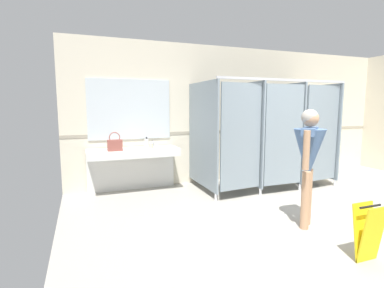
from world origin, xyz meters
name	(u,v)px	position (x,y,z in m)	size (l,w,h in m)	color
ground_plane	(361,229)	(0.00, 0.00, -0.05)	(7.66, 6.43, 0.10)	#9E998E
wall_back	(247,114)	(0.00, 2.98, 1.41)	(7.66, 0.12, 2.83)	beige
wall_back_tile_band	(248,131)	(0.00, 2.91, 1.05)	(7.66, 0.01, 0.06)	#9E937F
vanity_counter	(133,160)	(-2.58, 2.70, 0.60)	(1.65, 0.56, 0.93)	silver
mirror_panel	(130,109)	(-2.58, 2.91, 1.53)	(1.55, 0.02, 1.12)	silver
bathroom_stalls	(269,133)	(-0.05, 2.04, 1.08)	(2.71, 1.34, 2.07)	gray
person_standing	(309,154)	(-0.71, 0.26, 0.97)	(0.56, 0.56, 1.56)	tan
handbag	(115,145)	(-2.93, 2.48, 0.93)	(0.25, 0.13, 0.33)	#934C42
soap_dispenser	(147,143)	(-2.30, 2.79, 0.90)	(0.07, 0.07, 0.19)	white
paper_cup	(151,146)	(-2.27, 2.53, 0.87)	(0.07, 0.07, 0.09)	beige
wet_floor_sign	(368,232)	(-0.75, -0.67, 0.31)	(0.28, 0.19, 0.60)	yellow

